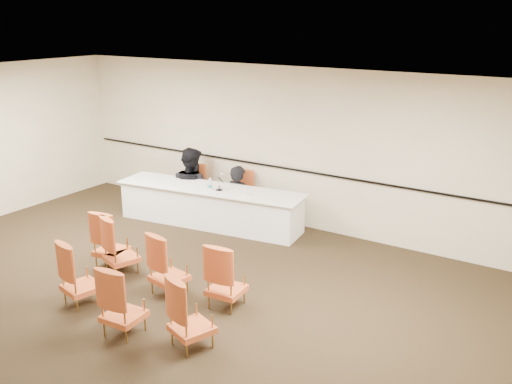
% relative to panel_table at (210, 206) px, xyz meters
% --- Properties ---
extents(floor, '(10.00, 10.00, 0.00)m').
position_rel_panel_table_xyz_m(floor, '(1.16, -3.10, -0.37)').
color(floor, black).
rests_on(floor, ground).
extents(ceiling, '(10.00, 10.00, 0.00)m').
position_rel_panel_table_xyz_m(ceiling, '(1.16, -3.10, 2.63)').
color(ceiling, white).
rests_on(ceiling, ground).
extents(wall_back, '(10.00, 0.04, 3.00)m').
position_rel_panel_table_xyz_m(wall_back, '(1.16, 0.90, 1.13)').
color(wall_back, beige).
rests_on(wall_back, ground).
extents(wall_rail, '(9.80, 0.04, 0.03)m').
position_rel_panel_table_xyz_m(wall_rail, '(1.16, 0.86, 0.73)').
color(wall_rail, black).
rests_on(wall_rail, wall_back).
extents(panel_table, '(3.79, 1.36, 0.74)m').
position_rel_panel_table_xyz_m(panel_table, '(0.00, 0.00, 0.00)').
color(panel_table, white).
rests_on(panel_table, ground).
extents(panelist_main, '(0.66, 0.50, 1.65)m').
position_rel_panel_table_xyz_m(panelist_main, '(0.26, 0.60, -0.11)').
color(panelist_main, black).
rests_on(panelist_main, ground).
extents(panelist_main_chair, '(0.56, 0.56, 0.95)m').
position_rel_panel_table_xyz_m(panelist_main_chair, '(0.26, 0.60, 0.10)').
color(panelist_main_chair, '#B94821').
rests_on(panelist_main_chair, ground).
extents(panelist_second, '(0.99, 0.81, 1.88)m').
position_rel_panel_table_xyz_m(panelist_second, '(-0.81, 0.45, 0.02)').
color(panelist_second, black).
rests_on(panelist_second, ground).
extents(panelist_second_chair, '(0.56, 0.56, 0.95)m').
position_rel_panel_table_xyz_m(panelist_second_chair, '(-0.81, 0.45, 0.10)').
color(panelist_second_chair, '#B94821').
rests_on(panelist_second_chair, ground).
extents(papers, '(0.31, 0.24, 0.00)m').
position_rel_panel_table_xyz_m(papers, '(0.30, 0.04, 0.37)').
color(papers, silver).
rests_on(papers, panel_table).
extents(microphone, '(0.17, 0.25, 0.31)m').
position_rel_panel_table_xyz_m(microphone, '(0.27, -0.05, 0.53)').
color(microphone, black).
rests_on(microphone, panel_table).
extents(water_bottle, '(0.08, 0.08, 0.22)m').
position_rel_panel_table_xyz_m(water_bottle, '(0.08, -0.08, 0.48)').
color(water_bottle, teal).
rests_on(water_bottle, panel_table).
extents(drinking_glass, '(0.07, 0.07, 0.10)m').
position_rel_panel_table_xyz_m(drinking_glass, '(-0.00, -0.08, 0.42)').
color(drinking_glass, silver).
rests_on(drinking_glass, panel_table).
extents(coffee_cup, '(0.10, 0.10, 0.13)m').
position_rel_panel_table_xyz_m(coffee_cup, '(0.82, -0.00, 0.43)').
color(coffee_cup, white).
rests_on(coffee_cup, panel_table).
extents(aud_chair_front_left, '(0.64, 0.64, 0.95)m').
position_rel_panel_table_xyz_m(aud_chair_front_left, '(0.15, -2.47, 0.10)').
color(aud_chair_front_left, '#B94821').
rests_on(aud_chair_front_left, ground).
extents(aud_chair_front_mid, '(0.59, 0.59, 0.95)m').
position_rel_panel_table_xyz_m(aud_chair_front_mid, '(1.24, -2.59, 0.10)').
color(aud_chair_front_mid, '#B94821').
rests_on(aud_chair_front_mid, ground).
extents(aud_chair_front_right, '(0.54, 0.54, 0.95)m').
position_rel_panel_table_xyz_m(aud_chair_front_right, '(2.15, -2.44, 0.10)').
color(aud_chair_front_right, '#B94821').
rests_on(aud_chair_front_right, ground).
extents(aud_chair_back_left, '(0.60, 0.60, 0.95)m').
position_rel_panel_table_xyz_m(aud_chair_back_left, '(0.42, -3.48, 0.10)').
color(aud_chair_back_left, '#B94821').
rests_on(aud_chair_back_left, ground).
extents(aud_chair_back_mid, '(0.53, 0.53, 0.95)m').
position_rel_panel_table_xyz_m(aud_chair_back_mid, '(1.48, -3.73, 0.10)').
color(aud_chair_back_mid, '#B94821').
rests_on(aud_chair_back_mid, ground).
extents(aud_chair_back_right, '(0.64, 0.64, 0.95)m').
position_rel_panel_table_xyz_m(aud_chair_back_right, '(2.39, -3.49, 0.10)').
color(aud_chair_back_right, '#B94821').
rests_on(aud_chair_back_right, ground).
extents(aud_chair_extra, '(0.57, 0.57, 0.95)m').
position_rel_panel_table_xyz_m(aud_chair_extra, '(-0.18, -2.36, 0.10)').
color(aud_chair_extra, '#B94821').
rests_on(aud_chair_extra, ground).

